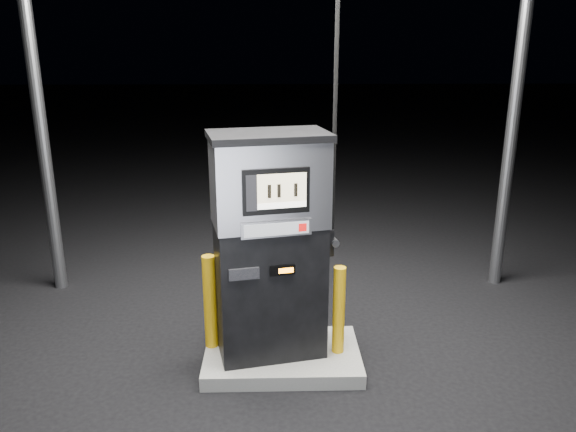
{
  "coord_description": "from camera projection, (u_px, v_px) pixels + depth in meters",
  "views": [
    {
      "loc": [
        -0.07,
        -5.14,
        3.21
      ],
      "look_at": [
        0.06,
        0.0,
        1.61
      ],
      "focal_mm": 35.0,
      "sensor_mm": 36.0,
      "label": 1
    }
  ],
  "objects": [
    {
      "name": "ground",
      "position": [
        282.0,
        363.0,
        5.87
      ],
      "size": [
        80.0,
        80.0,
        0.0
      ],
      "primitive_type": "plane",
      "color": "black",
      "rests_on": "ground"
    },
    {
      "name": "pump_island",
      "position": [
        282.0,
        357.0,
        5.84
      ],
      "size": [
        1.6,
        1.0,
        0.15
      ],
      "primitive_type": "cube",
      "color": "slate",
      "rests_on": "ground"
    },
    {
      "name": "fuel_dispenser",
      "position": [
        270.0,
        244.0,
        5.49
      ],
      "size": [
        1.31,
        0.89,
        4.7
      ],
      "rotation": [
        0.0,
        0.0,
        0.21
      ],
      "color": "black",
      "rests_on": "pump_island"
    },
    {
      "name": "bollard_right",
      "position": [
        339.0,
        310.0,
        5.67
      ],
      "size": [
        0.13,
        0.13,
        0.93
      ],
      "primitive_type": "cylinder",
      "rotation": [
        0.0,
        0.0,
        0.02
      ],
      "color": "#F5B30D",
      "rests_on": "pump_island"
    },
    {
      "name": "bollard_left",
      "position": [
        210.0,
        302.0,
        5.77
      ],
      "size": [
        0.17,
        0.17,
        1.01
      ],
      "primitive_type": "cylinder",
      "rotation": [
        0.0,
        0.0,
        0.29
      ],
      "color": "#F5B30D",
      "rests_on": "pump_island"
    }
  ]
}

